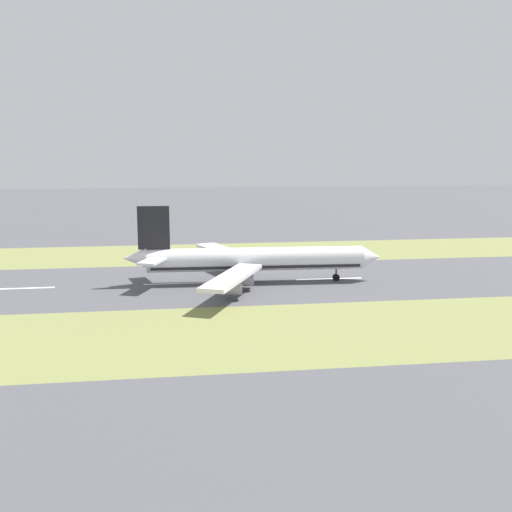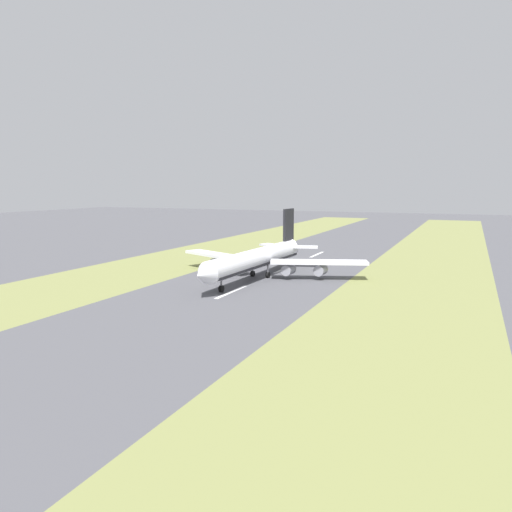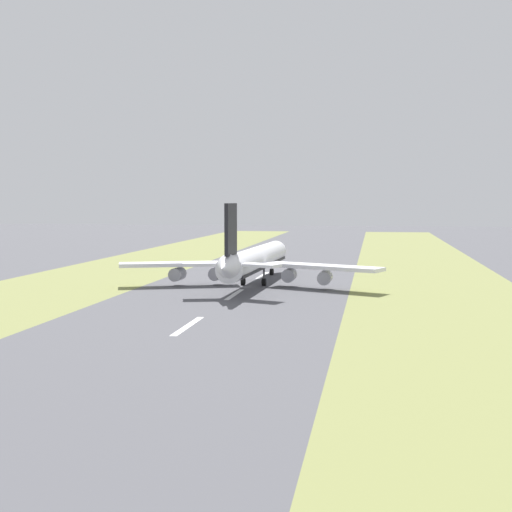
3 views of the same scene
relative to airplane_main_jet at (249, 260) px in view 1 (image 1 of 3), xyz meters
name	(u,v)px [view 1 (image 1 of 3)]	position (x,y,z in m)	size (l,w,h in m)	color
ground_plane	(235,282)	(-1.43, -3.34, -6.02)	(800.00, 800.00, 0.00)	#4C4C51
grass_median_west	(221,253)	(-46.43, -3.34, -6.02)	(40.00, 600.00, 0.01)	olive
grass_median_east	(261,333)	(43.57, -3.34, -6.02)	(40.00, 600.00, 0.01)	olive
centreline_dash_near	(17,288)	(-1.43, -58.10, -6.01)	(1.20, 18.00, 0.01)	silver
centreline_dash_mid	(179,283)	(-1.43, -18.10, -6.01)	(1.20, 18.00, 0.01)	silver
centreline_dash_far	(329,279)	(-1.43, 21.90, -6.01)	(1.20, 18.00, 0.01)	silver
airplane_main_jet	(249,260)	(0.00, 0.00, 0.00)	(64.08, 67.17, 20.20)	white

